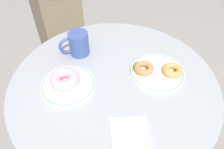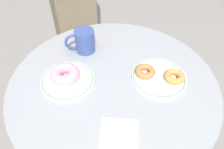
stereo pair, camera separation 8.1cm
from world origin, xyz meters
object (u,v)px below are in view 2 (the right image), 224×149
Objects in this scene: coffee_mug at (84,41)px; donut_pink_frosted at (65,74)px; donut_old_fashioned at (174,77)px; donut_cinnamon at (145,71)px; cafe_table at (113,113)px; paper_napkin at (119,134)px; plate_right at (159,77)px; plate_left at (68,80)px.

donut_pink_frosted is at bearing -95.07° from coffee_mug.
donut_cinnamon is (-0.11, 0.00, 0.00)m from donut_old_fashioned.
cafe_table is 0.34m from coffee_mug.
donut_pink_frosted is 0.30m from paper_napkin.
plate_right is at bearing -17.19° from coffee_mug.
donut_old_fashioned reaches higher than paper_napkin.
plate_right is at bearing 16.91° from cafe_table.
donut_old_fashioned is 0.11m from donut_cinnamon.
donut_old_fashioned is (0.39, 0.08, -0.01)m from donut_pink_frosted.
donut_cinnamon is at bearing 16.66° from donut_pink_frosted.
coffee_mug reaches higher than donut_pink_frosted.
donut_pink_frosted is (-0.34, -0.08, 0.03)m from plate_right.
paper_napkin is at bearing -73.16° from cafe_table.
coffee_mug is (0.01, 0.19, 0.04)m from plate_left.
donut_pink_frosted reaches higher than cafe_table.
plate_left is at bearing 143.15° from paper_napkin.
plate_right is 0.06m from donut_old_fashioned.
donut_pink_frosted reaches higher than plate_left.
coffee_mug reaches higher than donut_old_fashioned.
plate_right reaches higher than paper_napkin.
donut_cinnamon is at bearing 79.56° from paper_napkin.
coffee_mug is at bearing 164.78° from donut_old_fashioned.
donut_pink_frosted is 1.43× the size of donut_cinnamon.
cafe_table is 0.30m from donut_pink_frosted.
donut_old_fashioned is at bearing -15.22° from coffee_mug.
coffee_mug is at bearing 87.58° from plate_left.
donut_old_fashioned is at bearing -1.97° from donut_cinnamon.
donut_pink_frosted is 0.95× the size of paper_napkin.
plate_right is 2.66× the size of donut_old_fashioned.
donut_pink_frosted reaches higher than donut_cinnamon.
cafe_table is 0.27m from donut_cinnamon.
donut_cinnamon is 0.67× the size of paper_napkin.
donut_old_fashioned is at bearing 12.57° from plate_left.
coffee_mug is (-0.22, 0.36, 0.05)m from paper_napkin.
plate_right is 1.87× the size of donut_pink_frosted.
donut_pink_frosted is at bearing -168.93° from cafe_table.
plate_left is 0.29m from donut_cinnamon.
donut_cinnamon reaches higher than plate_left.
paper_napkin is 0.97× the size of coffee_mug.
paper_napkin is at bearing -36.85° from plate_left.
plate_right is at bearing 68.57° from paper_napkin.
plate_right is at bearing 14.95° from plate_left.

